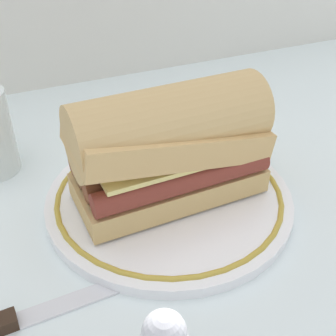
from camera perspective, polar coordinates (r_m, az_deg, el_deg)
name	(u,v)px	position (r m, az deg, el deg)	size (l,w,h in m)	color
ground_plane	(152,207)	(0.49, -2.04, -5.04)	(1.50, 1.50, 0.00)	silver
plate	(168,195)	(0.49, 0.00, -3.54)	(0.27, 0.27, 0.01)	white
sausage_sandwich	(168,143)	(0.46, 0.00, 3.21)	(0.20, 0.11, 0.12)	tan
butter_knife	(28,315)	(0.40, -17.60, -17.61)	(0.16, 0.02, 0.01)	silver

